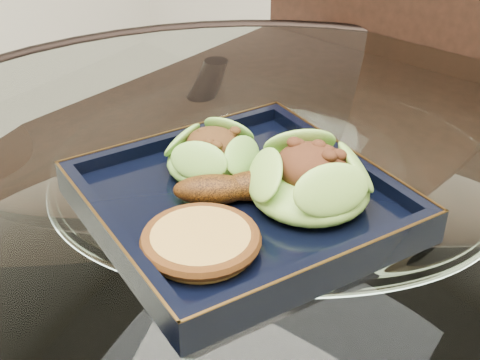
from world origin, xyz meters
The scene contains 7 objects.
dining_table centered at (0.00, 0.00, 0.60)m, with size 1.13×1.13×0.77m.
dining_chair centered at (-0.14, 0.41, 0.61)m, with size 0.51×0.51×1.09m.
navy_plate centered at (-0.01, -0.04, 0.77)m, with size 0.27×0.27×0.02m, color black.
lettuce_wrap_left centered at (-0.07, -0.01, 0.80)m, with size 0.09×0.09×0.03m, color #5B942B.
lettuce_wrap_right centered at (0.04, 0.00, 0.80)m, with size 0.11×0.11×0.04m, color olive.
roasted_plantain centered at (0.00, -0.03, 0.80)m, with size 0.15×0.03×0.03m, color #572C09.
crumb_patty centered at (0.01, -0.12, 0.79)m, with size 0.09×0.09×0.02m, color gold.
Camera 1 is at (0.29, -0.48, 1.13)m, focal length 50.00 mm.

